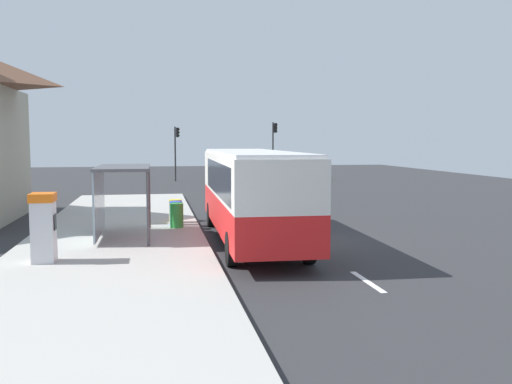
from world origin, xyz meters
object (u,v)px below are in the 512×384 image
recycling_bin_green (177,215)px  traffic_light_near_side (274,142)px  white_van (247,169)px  bus_shelter (114,183)px  sedan_near (224,167)px  recycling_bin_yellow (175,211)px  recycling_bin_blue (176,213)px  traffic_light_far_side (176,145)px  ticket_machine (44,227)px  bus (251,190)px

recycling_bin_green → traffic_light_near_side: 29.19m
traffic_light_near_side → white_van: bearing=-122.7°
white_van → bus_shelter: 25.66m
sedan_near → bus_shelter: size_ratio=1.10×
recycling_bin_yellow → recycling_bin_blue: bearing=-90.0°
traffic_light_far_side → ticket_machine: bearing=-98.4°
bus_shelter → white_van: bearing=70.4°
bus → sedan_near: bearing=84.3°
traffic_light_near_side → recycling_bin_yellow: bearing=-110.5°
recycling_bin_yellow → bus_shelter: size_ratio=0.24×
recycling_bin_blue → bus_shelter: (-2.21, -2.61, 1.44)m
traffic_light_far_side → recycling_bin_blue: bearing=-92.3°
bus → traffic_light_near_side: traffic_light_near_side is taller
ticket_machine → bus_shelter: bearing=66.2°
recycling_bin_blue → ticket_machine: bearing=-121.2°
bus → recycling_bin_yellow: bus is taller
bus → white_van: 25.30m
white_van → recycling_bin_blue: size_ratio=5.52×
ticket_machine → traffic_light_near_side: 35.90m
recycling_bin_green → recycling_bin_yellow: 1.40m
recycling_bin_blue → bus_shelter: 3.72m
recycling_bin_yellow → traffic_light_far_side: (1.10, 26.79, 2.53)m
ticket_machine → recycling_bin_yellow: ticket_machine is taller
white_van → traffic_light_near_side: (3.30, 5.15, 2.09)m
recycling_bin_green → traffic_light_near_side: size_ratio=0.18×
bus → ticket_machine: bus is taller
sedan_near → traffic_light_far_side: (-5.40, -9.45, 2.39)m
ticket_machine → recycling_bin_green: (3.91, 5.76, -0.52)m
bus → sedan_near: size_ratio=2.51×
sedan_near → recycling_bin_blue: (-6.50, -36.94, -0.14)m
recycling_bin_blue → traffic_light_near_side: traffic_light_near_side is taller
recycling_bin_blue → recycling_bin_green: bearing=-90.0°
bus → recycling_bin_green: 3.89m
bus → bus_shelter: 4.78m
white_van → traffic_light_far_side: 8.17m
white_van → ticket_machine: (-10.31, -28.00, -0.17)m
recycling_bin_blue → white_van: bearing=73.5°
ticket_machine → recycling_bin_blue: ticket_machine is taller
sedan_near → ticket_machine: bearing=-103.5°
ticket_machine → sedan_near: bearing=76.5°
recycling_bin_blue → traffic_light_far_side: (1.10, 27.49, 2.53)m
bus → recycling_bin_blue: size_ratio=11.64×
recycling_bin_green → recycling_bin_yellow: (0.00, 1.40, 0.00)m
white_van → sedan_near: white_van is taller
sedan_near → traffic_light_near_side: size_ratio=0.85×
white_van → recycling_bin_yellow: white_van is taller
bus_shelter → recycling_bin_yellow: bearing=56.3°
recycling_bin_blue → traffic_light_far_side: 27.63m
recycling_bin_blue → recycling_bin_yellow: 0.70m
bus → bus_shelter: size_ratio=2.76×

